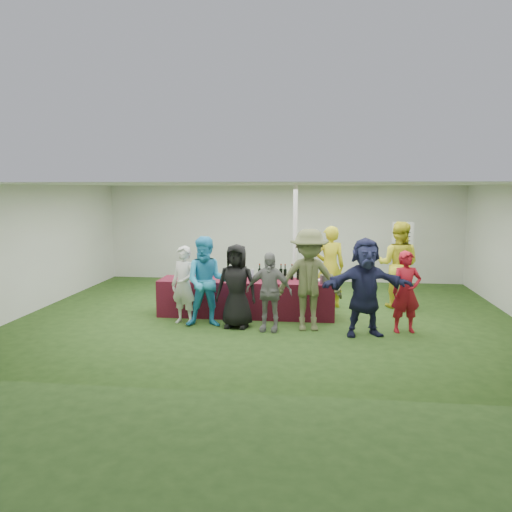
# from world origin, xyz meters

# --- Properties ---
(ground) EXTENTS (60.00, 60.00, 0.00)m
(ground) POSITION_xyz_m (0.00, 0.00, 0.00)
(ground) COLOR #284719
(ground) RESTS_ON ground
(tent) EXTENTS (10.00, 10.00, 10.00)m
(tent) POSITION_xyz_m (0.50, 1.20, 1.35)
(tent) COLOR white
(tent) RESTS_ON ground
(serving_table) EXTENTS (3.60, 0.80, 0.75)m
(serving_table) POSITION_xyz_m (-0.44, -0.08, 0.38)
(serving_table) COLOR maroon
(serving_table) RESTS_ON ground
(wine_bottles) EXTENTS (0.87, 0.13, 0.32)m
(wine_bottles) POSITION_xyz_m (0.25, 0.07, 0.87)
(wine_bottles) COLOR black
(wine_bottles) RESTS_ON serving_table
(wine_glasses) EXTENTS (2.72, 0.12, 0.16)m
(wine_glasses) POSITION_xyz_m (-0.90, -0.33, 0.86)
(wine_glasses) COLOR silver
(wine_glasses) RESTS_ON serving_table
(water_bottle) EXTENTS (0.07, 0.07, 0.23)m
(water_bottle) POSITION_xyz_m (-0.32, 0.00, 0.85)
(water_bottle) COLOR silver
(water_bottle) RESTS_ON serving_table
(bar_towel) EXTENTS (0.25, 0.18, 0.03)m
(bar_towel) POSITION_xyz_m (1.08, -0.03, 0.77)
(bar_towel) COLOR white
(bar_towel) RESTS_ON serving_table
(dump_bucket) EXTENTS (0.26, 0.26, 0.18)m
(dump_bucket) POSITION_xyz_m (1.19, -0.30, 0.84)
(dump_bucket) COLOR slate
(dump_bucket) RESTS_ON serving_table
(wine_list_sign) EXTENTS (0.50, 0.03, 1.80)m
(wine_list_sign) POSITION_xyz_m (3.08, 2.41, 1.32)
(wine_list_sign) COLOR slate
(wine_list_sign) RESTS_ON ground
(staff_pourer) EXTENTS (0.71, 0.52, 1.81)m
(staff_pourer) POSITION_xyz_m (1.29, 0.90, 0.90)
(staff_pourer) COLOR gold
(staff_pourer) RESTS_ON ground
(staff_back) EXTENTS (1.10, 0.97, 1.90)m
(staff_back) POSITION_xyz_m (2.78, 1.06, 0.95)
(staff_back) COLOR yellow
(staff_back) RESTS_ON ground
(customer_0) EXTENTS (0.65, 0.55, 1.52)m
(customer_0) POSITION_xyz_m (-1.55, -0.83, 0.76)
(customer_0) COLOR silver
(customer_0) RESTS_ON ground
(customer_1) EXTENTS (0.92, 0.76, 1.72)m
(customer_1) POSITION_xyz_m (-1.06, -0.97, 0.86)
(customer_1) COLOR #2B9CD3
(customer_1) RESTS_ON ground
(customer_2) EXTENTS (0.82, 0.58, 1.59)m
(customer_2) POSITION_xyz_m (-0.50, -0.96, 0.79)
(customer_2) COLOR black
(customer_2) RESTS_ON ground
(customer_3) EXTENTS (0.90, 0.45, 1.47)m
(customer_3) POSITION_xyz_m (0.13, -1.12, 0.73)
(customer_3) COLOR gray
(customer_3) RESTS_ON ground
(customer_4) EXTENTS (1.30, 0.84, 1.89)m
(customer_4) POSITION_xyz_m (0.86, -0.98, 0.94)
(customer_4) COLOR #535934
(customer_4) RESTS_ON ground
(customer_5) EXTENTS (1.71, 0.85, 1.76)m
(customer_5) POSITION_xyz_m (1.86, -1.21, 0.88)
(customer_5) COLOR #1C1F42
(customer_5) RESTS_ON ground
(customer_6) EXTENTS (0.61, 0.46, 1.50)m
(customer_6) POSITION_xyz_m (2.62, -0.92, 0.75)
(customer_6) COLOR maroon
(customer_6) RESTS_ON ground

